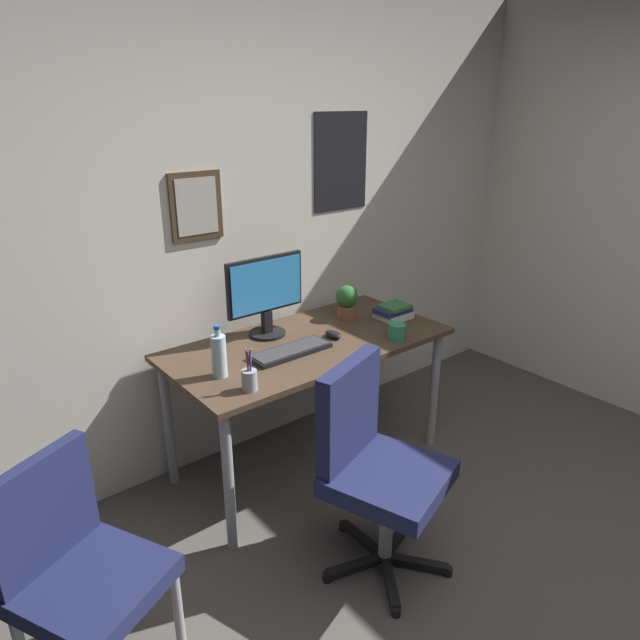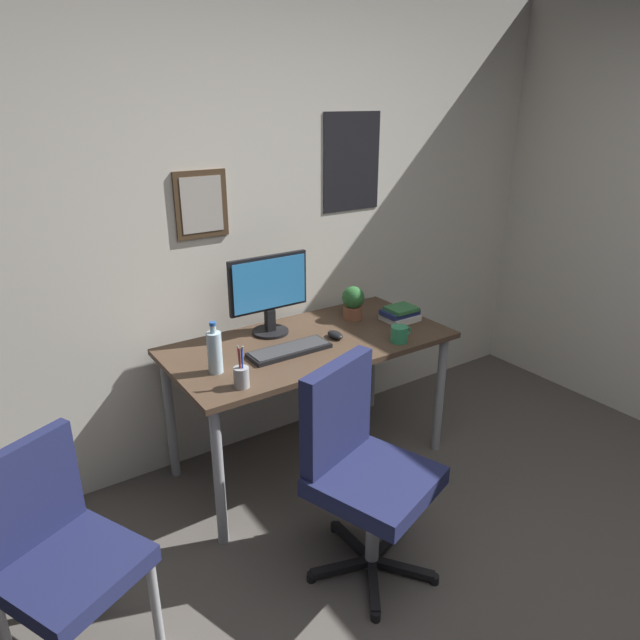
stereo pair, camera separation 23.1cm
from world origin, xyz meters
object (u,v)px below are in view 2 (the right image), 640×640
at_px(office_chair, 360,461).
at_px(potted_plant, 353,302).
at_px(pen_cup, 241,376).
at_px(monitor, 269,291).
at_px(coffee_mug_near, 400,334).
at_px(side_chair, 56,548).
at_px(book_stack_left, 400,314).
at_px(water_bottle, 215,352).
at_px(keyboard, 289,350).
at_px(computer_mouse, 335,335).

height_order(office_chair, potted_plant, potted_plant).
bearing_deg(office_chair, pen_cup, 121.80).
distance_m(monitor, coffee_mug_near, 0.73).
height_order(side_chair, book_stack_left, side_chair).
height_order(monitor, coffee_mug_near, monitor).
bearing_deg(pen_cup, book_stack_left, 11.41).
distance_m(monitor, pen_cup, 0.66).
bearing_deg(water_bottle, keyboard, -0.08).
height_order(monitor, potted_plant, monitor).
bearing_deg(computer_mouse, side_chair, -162.25).
distance_m(side_chair, monitor, 1.56).
bearing_deg(book_stack_left, coffee_mug_near, -131.94).
relative_size(computer_mouse, water_bottle, 0.44).
xyz_separation_m(computer_mouse, water_bottle, (-0.70, -0.02, 0.09)).
bearing_deg(pen_cup, computer_mouse, 18.47).
distance_m(office_chair, potted_plant, 1.13).
xyz_separation_m(computer_mouse, book_stack_left, (0.46, 0.01, 0.02)).
distance_m(computer_mouse, water_bottle, 0.71).
bearing_deg(monitor, computer_mouse, -45.71).
distance_m(side_chair, pen_cup, 0.96).
height_order(computer_mouse, potted_plant, potted_plant).
distance_m(computer_mouse, potted_plant, 0.32).
xyz_separation_m(computer_mouse, coffee_mug_near, (0.25, -0.23, 0.03)).
xyz_separation_m(potted_plant, pen_cup, (-0.92, -0.40, -0.05)).
bearing_deg(coffee_mug_near, side_chair, -171.69).
height_order(side_chair, monitor, monitor).
distance_m(side_chair, water_bottle, 1.02).
relative_size(keyboard, book_stack_left, 2.17).
relative_size(monitor, potted_plant, 2.36).
xyz_separation_m(coffee_mug_near, pen_cup, (-0.92, 0.01, 0.01)).
xyz_separation_m(monitor, book_stack_left, (0.72, -0.25, -0.20)).
bearing_deg(side_chair, office_chair, -10.46).
relative_size(keyboard, computer_mouse, 3.91).
height_order(office_chair, monitor, monitor).
relative_size(monitor, water_bottle, 1.82).
distance_m(pen_cup, book_stack_left, 1.16).
height_order(office_chair, side_chair, office_chair).
distance_m(computer_mouse, book_stack_left, 0.46).
xyz_separation_m(office_chair, coffee_mug_near, (0.62, 0.48, 0.27)).
distance_m(water_bottle, book_stack_left, 1.17).
distance_m(computer_mouse, coffee_mug_near, 0.34).
bearing_deg(pen_cup, keyboard, 28.62).
bearing_deg(monitor, keyboard, -99.33).
height_order(office_chair, pen_cup, pen_cup).
bearing_deg(computer_mouse, coffee_mug_near, -42.29).
bearing_deg(potted_plant, office_chair, -125.11).
xyz_separation_m(keyboard, book_stack_left, (0.76, 0.03, 0.03)).
relative_size(office_chair, computer_mouse, 8.64).
bearing_deg(book_stack_left, monitor, 160.46).
xyz_separation_m(office_chair, keyboard, (0.07, 0.68, 0.24)).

